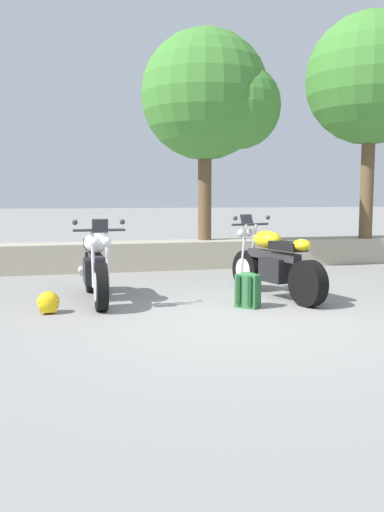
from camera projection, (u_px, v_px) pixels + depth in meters
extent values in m
plane|color=gray|center=(240.00, 322.00, 6.30)|extent=(120.00, 120.00, 0.00)
cube|color=#A89E89|center=(162.00, 255.00, 10.90)|extent=(36.00, 0.80, 0.55)
cylinder|color=black|center=(101.00, 287.00, 6.85)|extent=(0.15, 0.62, 0.62)
cylinder|color=black|center=(92.00, 272.00, 8.23)|extent=(0.19, 0.62, 0.62)
cylinder|color=silver|center=(101.00, 287.00, 6.85)|extent=(0.17, 0.39, 0.38)
cube|color=black|center=(96.00, 271.00, 7.58)|extent=(0.33, 0.49, 0.34)
cube|color=#2D2D30|center=(96.00, 258.00, 7.46)|extent=(0.16, 1.10, 0.12)
ellipsoid|color=white|center=(97.00, 243.00, 7.29)|extent=(0.35, 0.53, 0.26)
cube|color=black|center=(94.00, 244.00, 7.76)|extent=(0.27, 0.56, 0.12)
ellipsoid|color=white|center=(92.00, 240.00, 8.04)|extent=(0.22, 0.28, 0.16)
cylinder|color=#2D2D30|center=(99.00, 230.00, 6.85)|extent=(0.66, 0.05, 0.04)
sphere|color=silver|center=(106.00, 242.00, 6.75)|extent=(0.13, 0.13, 0.13)
sphere|color=silver|center=(95.00, 242.00, 6.71)|extent=(0.13, 0.13, 0.13)
cube|color=#26282D|center=(100.00, 226.00, 6.75)|extent=(0.20, 0.10, 0.18)
cylinder|color=silver|center=(82.00, 271.00, 7.96)|extent=(0.12, 0.38, 0.11)
cylinder|color=silver|center=(107.00, 258.00, 6.87)|extent=(0.05, 0.16, 0.73)
cylinder|color=silver|center=(93.00, 259.00, 6.83)|extent=(0.05, 0.16, 0.73)
sphere|color=#2D2D30|center=(122.00, 222.00, 6.95)|extent=(0.07, 0.07, 0.07)
sphere|color=#2D2D30|center=(75.00, 222.00, 6.80)|extent=(0.07, 0.07, 0.07)
cylinder|color=black|center=(247.00, 270.00, 8.39)|extent=(0.29, 0.64, 0.62)
cylinder|color=black|center=(308.00, 283.00, 7.13)|extent=(0.33, 0.65, 0.62)
cylinder|color=silver|center=(247.00, 270.00, 8.39)|extent=(0.25, 0.41, 0.38)
cube|color=black|center=(277.00, 270.00, 7.71)|extent=(0.43, 0.54, 0.34)
cube|color=#2D2D30|center=(273.00, 255.00, 7.77)|extent=(0.41, 1.10, 0.12)
ellipsoid|color=yellow|center=(267.00, 239.00, 7.88)|extent=(0.46, 0.59, 0.26)
cube|color=black|center=(288.00, 246.00, 7.47)|extent=(0.39, 0.61, 0.12)
ellipsoid|color=yellow|center=(302.00, 245.00, 7.20)|extent=(0.28, 0.33, 0.16)
cylinder|color=#2D2D30|center=(250.00, 224.00, 8.24)|extent=(0.65, 0.20, 0.04)
sphere|color=silver|center=(241.00, 233.00, 8.35)|extent=(0.13, 0.13, 0.13)
sphere|color=silver|center=(249.00, 233.00, 8.41)|extent=(0.13, 0.13, 0.13)
cube|color=#26282D|center=(247.00, 220.00, 8.32)|extent=(0.22, 0.14, 0.18)
cylinder|color=silver|center=(305.00, 276.00, 7.41)|extent=(0.20, 0.40, 0.11)
cylinder|color=silver|center=(244.00, 248.00, 8.28)|extent=(0.08, 0.17, 0.73)
cylinder|color=silver|center=(253.00, 247.00, 8.36)|extent=(0.08, 0.17, 0.73)
sphere|color=#2D2D30|center=(235.00, 218.00, 8.06)|extent=(0.07, 0.07, 0.07)
sphere|color=#2D2D30|center=(268.00, 218.00, 8.34)|extent=(0.07, 0.07, 0.07)
cube|color=#2D6B38|center=(248.00, 291.00, 7.07)|extent=(0.34, 0.34, 0.44)
cube|color=#2D6B38|center=(252.00, 293.00, 7.17)|extent=(0.20, 0.21, 0.24)
ellipsoid|color=#2D6B38|center=(248.00, 275.00, 7.05)|extent=(0.32, 0.33, 0.08)
cube|color=#193A1E|center=(238.00, 290.00, 7.03)|extent=(0.06, 0.06, 0.37)
cube|color=#193A1E|center=(250.00, 291.00, 6.94)|extent=(0.06, 0.06, 0.37)
sphere|color=yellow|center=(48.00, 302.00, 6.73)|extent=(0.28, 0.28, 0.28)
ellipsoid|color=black|center=(48.00, 303.00, 6.65)|extent=(0.23, 0.06, 0.12)
cube|color=yellow|center=(48.00, 309.00, 6.66)|extent=(0.20, 0.08, 0.08)
cylinder|color=brown|center=(205.00, 192.00, 11.17)|extent=(0.28, 0.28, 1.97)
sphere|color=#428433|center=(205.00, 95.00, 10.95)|extent=(2.61, 2.61, 2.61)
sphere|color=#428433|center=(238.00, 106.00, 10.74)|extent=(1.70, 1.70, 1.70)
cylinder|color=brown|center=(367.00, 184.00, 11.59)|extent=(0.28, 0.28, 2.34)
sphere|color=#428433|center=(371.00, 79.00, 11.34)|extent=(2.73, 2.73, 2.73)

